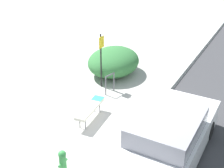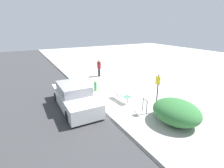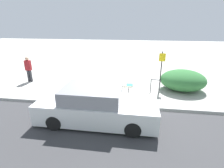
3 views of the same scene
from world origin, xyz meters
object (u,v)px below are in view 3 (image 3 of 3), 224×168
object	(u,v)px
fire_hydrant	(70,89)
pedestrian	(28,69)
bike_rack	(155,85)
parked_car_near	(96,106)
sign_post	(161,67)
bench	(119,86)

from	to	relation	value
fire_hydrant	pedestrian	distance (m)	4.14
bike_rack	parked_car_near	bearing A→B (deg)	-128.40
pedestrian	sign_post	bearing A→B (deg)	-2.27
bench	pedestrian	xyz separation A→B (m)	(-6.19, 1.22, 0.43)
bench	bike_rack	distance (m)	2.09
bike_rack	sign_post	xyz separation A→B (m)	(0.32, 0.57, 0.88)
bench	fire_hydrant	bearing A→B (deg)	-169.27
sign_post	pedestrian	distance (m)	8.58
pedestrian	bench	bearing A→B (deg)	-11.52
bench	parked_car_near	bearing A→B (deg)	-107.07
pedestrian	parked_car_near	distance (m)	7.00
bench	sign_post	bearing A→B (deg)	15.89
bike_rack	parked_car_near	xyz separation A→B (m)	(-2.67, -3.36, 0.17)
bench	fire_hydrant	distance (m)	2.70
bench	parked_car_near	size ratio (longest dim) A/B	0.34
fire_hydrant	sign_post	bearing A→B (deg)	18.84
bike_rack	parked_car_near	world-z (taller)	parked_car_near
bench	fire_hydrant	world-z (taller)	fire_hydrant
sign_post	fire_hydrant	distance (m)	5.34
bike_rack	fire_hydrant	size ratio (longest dim) A/B	1.08
sign_post	parked_car_near	distance (m)	4.99
parked_car_near	sign_post	bearing A→B (deg)	53.27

